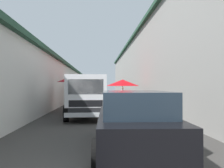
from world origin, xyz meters
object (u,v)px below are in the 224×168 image
Objects in this scene: delivery_truck at (86,97)px; plastic_stool at (124,115)px; hatchback_car at (134,120)px; fruit_stall_near_right at (76,82)px; fruit_stall_near_left at (123,86)px; vendor_by_crates at (123,95)px; fruit_stall_far_left at (83,85)px.

plastic_stool is at bearing -122.76° from delivery_truck.
delivery_truck reaches higher than hatchback_car.
fruit_stall_near_right reaches higher than hatchback_car.
fruit_stall_near_left is 5.89m from delivery_truck.
plastic_stool is (3.93, -0.21, -0.41)m from hatchback_car.
vendor_by_crates is (3.82, -3.41, -0.95)m from fruit_stall_near_right.
hatchback_car is at bearing -169.91° from fruit_stall_far_left.
delivery_truck is at bearing 159.96° from vendor_by_crates.
fruit_stall_near_right is at bearing 138.24° from vendor_by_crates.
fruit_stall_near_right is 3.93m from fruit_stall_far_left.
fruit_stall_near_right is 5.21m from vendor_by_crates.
fruit_stall_far_left reaches higher than vendor_by_crates.
fruit_stall_near_left is at bearing -5.13° from hatchback_car.
delivery_truck is (-7.15, -0.69, -0.62)m from fruit_stall_far_left.
delivery_truck is 11.47× the size of plastic_stool.
fruit_stall_near_right is 0.60× the size of hatchback_car.
fruit_stall_far_left is at bearing -2.21° from fruit_stall_near_right.
fruit_stall_near_left is 0.62× the size of hatchback_car.
fruit_stall_far_left reaches higher than hatchback_car.
fruit_stall_near_right reaches higher than fruit_stall_far_left.
hatchback_car is 3.96m from plastic_stool.
fruit_stall_near_left is 3.58m from fruit_stall_far_left.
fruit_stall_far_left is 5.76× the size of plastic_stool.
fruit_stall_near_left is at bearing -120.25° from fruit_stall_far_left.
vendor_by_crates reaches higher than plastic_stool.
plastic_stool is (-1.08, -1.68, -0.71)m from delivery_truck.
vendor_by_crates is (-0.10, -3.26, -0.78)m from fruit_stall_far_left.
fruit_stall_far_left is 0.50× the size of delivery_truck.
fruit_stall_near_right is 5.22m from plastic_stool.
hatchback_car is 12.12m from vendor_by_crates.
fruit_stall_near_left is 10.43m from hatchback_car.
delivery_truck is 2.12m from plastic_stool.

